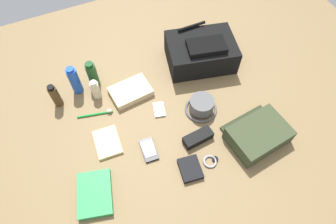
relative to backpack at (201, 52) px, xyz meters
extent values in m
cube|color=olive|center=(-0.31, -0.26, -0.09)|extent=(2.64, 2.02, 0.02)
cube|color=black|center=(0.00, 0.00, 0.00)|extent=(0.40, 0.33, 0.14)
cube|color=black|center=(0.00, -0.04, 0.08)|extent=(0.22, 0.16, 0.03)
cylinder|color=black|center=(0.00, 0.12, 0.08)|extent=(0.16, 0.02, 0.02)
cube|color=#384228|center=(0.02, -0.54, -0.03)|extent=(0.28, 0.21, 0.08)
cube|color=#2C3520|center=(0.02, -0.44, -0.07)|extent=(0.26, 0.09, 0.01)
cylinder|color=#5D5D5D|center=(-0.15, -0.29, -0.03)|extent=(0.12, 0.12, 0.07)
torus|color=#5D5D5D|center=(-0.15, -0.29, -0.07)|extent=(0.16, 0.16, 0.01)
cylinder|color=#473319|center=(-0.78, 0.04, -0.01)|extent=(0.04, 0.04, 0.13)
cylinder|color=black|center=(-0.78, 0.04, 0.06)|extent=(0.03, 0.03, 0.01)
cylinder|color=blue|center=(-0.67, 0.08, 0.00)|extent=(0.05, 0.05, 0.16)
cylinder|color=blue|center=(-0.67, 0.08, 0.09)|extent=(0.04, 0.04, 0.01)
cylinder|color=beige|center=(-0.59, 0.01, -0.02)|extent=(0.04, 0.04, 0.10)
cylinder|color=beige|center=(-0.59, 0.01, 0.03)|extent=(0.03, 0.03, 0.01)
cylinder|color=#19471E|center=(-0.58, 0.08, 0.00)|extent=(0.05, 0.05, 0.15)
cylinder|color=#19471E|center=(-0.58, 0.08, 0.08)|extent=(0.04, 0.04, 0.01)
cube|color=#2D934C|center=(-0.75, -0.48, -0.06)|extent=(0.18, 0.22, 0.03)
cube|color=white|center=(-0.75, -0.48, -0.06)|extent=(0.17, 0.21, 0.02)
cube|color=black|center=(-0.46, -0.38, -0.07)|extent=(0.07, 0.12, 0.01)
cube|color=black|center=(-0.46, -0.38, -0.06)|extent=(0.06, 0.09, 0.00)
cube|color=#B7B7BC|center=(-0.33, -0.20, -0.07)|extent=(0.07, 0.09, 0.01)
cylinder|color=silver|center=(-0.33, -0.22, -0.06)|extent=(0.03, 0.03, 0.00)
torus|color=#99999E|center=(-0.24, -0.55, -0.07)|extent=(0.06, 0.06, 0.01)
cylinder|color=black|center=(-0.21, -0.55, -0.07)|extent=(0.03, 0.03, 0.01)
cylinder|color=#198C33|center=(-0.63, -0.10, -0.07)|extent=(0.17, 0.05, 0.01)
cube|color=white|center=(-0.56, -0.12, -0.06)|extent=(0.02, 0.02, 0.01)
cube|color=black|center=(-0.33, -0.55, -0.06)|extent=(0.10, 0.12, 0.02)
cube|color=beige|center=(-0.63, -0.27, -0.07)|extent=(0.12, 0.16, 0.02)
cube|color=beige|center=(-0.43, -0.05, -0.06)|extent=(0.21, 0.16, 0.04)
cube|color=black|center=(-0.24, -0.43, -0.05)|extent=(0.14, 0.07, 0.04)
camera|label=1|loc=(-0.61, -0.93, 1.14)|focal=30.92mm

